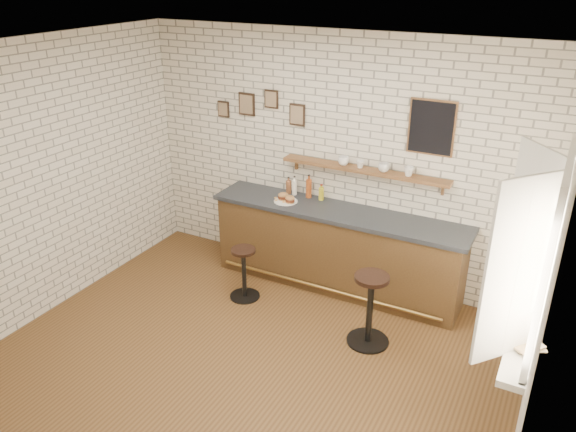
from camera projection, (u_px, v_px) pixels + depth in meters
name	position (u px, v px, depth m)	size (l,w,h in m)	color
ground	(251.00, 358.00, 5.67)	(5.00, 5.00, 0.00)	brown
bar_counter	(337.00, 249.00, 6.75)	(3.10, 0.65, 1.01)	#50381D
sandwich_plate	(286.00, 201.00, 6.77)	(0.28, 0.28, 0.01)	white
ciabatta_sandwich	(287.00, 198.00, 6.75)	(0.28, 0.21, 0.08)	#B9834B
potato_chips	(284.00, 200.00, 6.78)	(0.26, 0.17, 0.00)	#E0A54F
bitters_bottle_brown	(289.00, 187.00, 6.99)	(0.07, 0.07, 0.22)	brown
bitters_bottle_white	(294.00, 187.00, 6.95)	(0.06, 0.06, 0.24)	white
bitters_bottle_amber	(309.00, 188.00, 6.85)	(0.07, 0.07, 0.29)	#9C4419
condiment_bottle_yellow	(321.00, 193.00, 6.80)	(0.06, 0.06, 0.20)	gold
bar_stool_left	(244.00, 272.00, 6.57)	(0.37, 0.37, 0.64)	black
bar_stool_right	(370.00, 307.00, 5.74)	(0.44, 0.44, 0.80)	black
wall_shelf	(364.00, 170.00, 6.42)	(2.00, 0.18, 0.18)	brown
shelf_cup_a	(344.00, 161.00, 6.49)	(0.13, 0.13, 0.10)	white
shelf_cup_b	(360.00, 164.00, 6.41)	(0.09, 0.09, 0.08)	white
shelf_cup_c	(384.00, 167.00, 6.29)	(0.13, 0.13, 0.10)	white
shelf_cup_d	(409.00, 171.00, 6.17)	(0.11, 0.11, 0.10)	white
back_wall_decor	(355.00, 118.00, 6.32)	(2.96, 0.02, 0.56)	black
window_sill	(522.00, 337.00, 4.52)	(0.20, 1.35, 0.06)	white
casement_window	(533.00, 253.00, 4.23)	(0.40, 1.30, 1.56)	white
book_lower	(518.00, 343.00, 4.37)	(0.18, 0.25, 0.02)	tan
book_upper	(518.00, 339.00, 4.38)	(0.17, 0.23, 0.02)	tan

